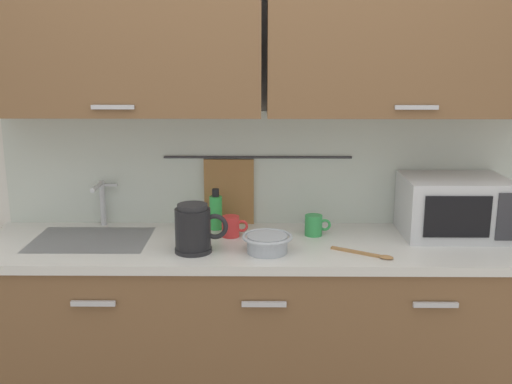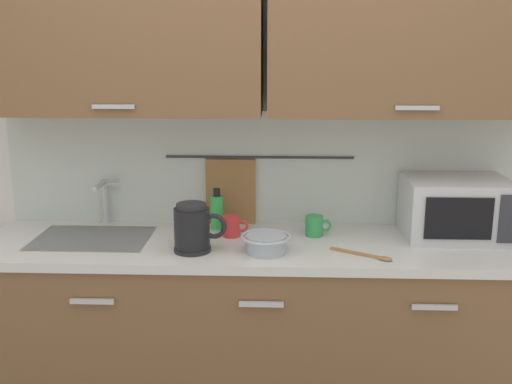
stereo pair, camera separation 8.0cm
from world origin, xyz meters
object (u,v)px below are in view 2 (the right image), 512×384
Objects in this scene: dish_soap_bottle at (217,211)px; mug_by_kettle at (315,226)px; mixing_bowl at (266,242)px; microwave at (456,208)px; wooden_spoon at (368,255)px; mug_near_sink at (232,226)px; electric_kettle at (193,228)px.

dish_soap_bottle is 0.47m from mug_by_kettle.
dish_soap_bottle is 0.41m from mixing_bowl.
microwave is 0.53m from wooden_spoon.
mug_near_sink reaches higher than mixing_bowl.
wooden_spoon is (0.73, -0.04, -0.10)m from electric_kettle.
dish_soap_bottle is 1.63× the size of mug_by_kettle.
microwave reaches higher than electric_kettle.
electric_kettle is 0.33m from dish_soap_bottle.
mug_by_kettle is 0.48× the size of wooden_spoon.
microwave is 1.10m from dish_soap_bottle.
dish_soap_bottle is at bearing 168.53° from mug_by_kettle.
microwave is at bearing 16.38° from mixing_bowl.
electric_kettle reaches higher than mug_by_kettle.
mixing_bowl is (0.24, -0.33, -0.04)m from dish_soap_bottle.
mug_near_sink is at bearing 126.80° from mixing_bowl.
dish_soap_bottle reaches higher than mug_by_kettle.
wooden_spoon is at bearing -3.31° from electric_kettle.
microwave is 3.83× the size of mug_by_kettle.
electric_kettle is 0.90× the size of wooden_spoon.
mug_near_sink is at bearing -176.82° from mug_by_kettle.
mug_near_sink is at bearing -55.49° from dish_soap_bottle.
mug_near_sink is at bearing -178.09° from microwave.
microwave is at bearing 11.99° from electric_kettle.
microwave is 1.83× the size of wooden_spoon.
electric_kettle reaches higher than mug_near_sink.
electric_kettle is at bearing -124.42° from mug_near_sink.
electric_kettle is 1.89× the size of mug_near_sink.
microwave is 1.19m from electric_kettle.
microwave is at bearing 34.01° from wooden_spoon.
mug_near_sink is 1.00× the size of mug_by_kettle.
electric_kettle is 1.06× the size of mixing_bowl.
mug_by_kettle is at bearing -11.47° from dish_soap_bottle.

